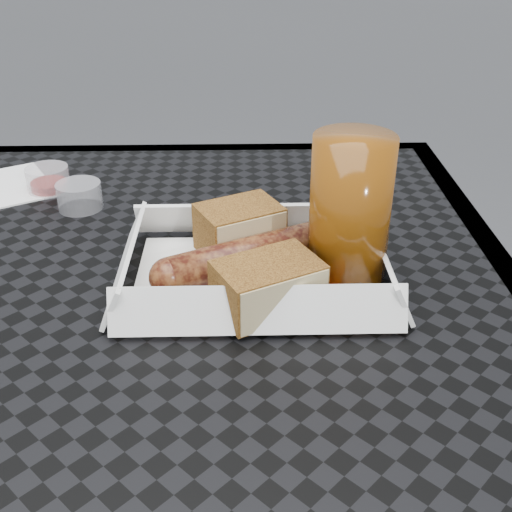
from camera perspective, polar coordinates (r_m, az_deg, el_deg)
The scene contains 9 objects.
patio_table at distance 0.63m, azimuth -13.75°, elevation -9.80°, with size 0.80×0.80×0.74m.
food_tray at distance 0.59m, azimuth -0.02°, elevation -1.86°, with size 0.22×0.15×0.00m, color white.
bratwurst at distance 0.59m, azimuth -0.56°, elevation -0.02°, with size 0.18×0.11×0.04m.
bread_near at distance 0.62m, azimuth -1.49°, elevation 2.44°, with size 0.08×0.05×0.05m, color brown.
bread_far at distance 0.54m, azimuth 1.07°, elevation -2.68°, with size 0.08×0.06×0.04m, color brown.
veg_garnish at distance 0.56m, azimuth 5.22°, elevation -3.99°, with size 0.03×0.03×0.00m.
condiment_cup_sauce at distance 0.81m, azimuth -18.00°, elevation 6.50°, with size 0.05×0.05×0.03m, color maroon.
condiment_cup_empty at distance 0.75m, azimuth -15.42°, elevation 5.18°, with size 0.05×0.05×0.03m, color silver.
drink_glass at distance 0.56m, azimuth 8.31°, elevation 3.64°, with size 0.07×0.07×0.14m, color #613108.
Camera 1 is at (0.14, -0.47, 1.06)m, focal length 45.00 mm.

